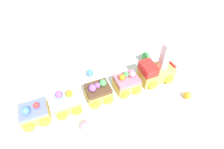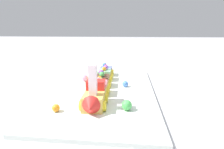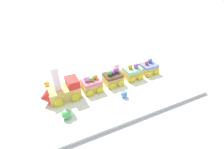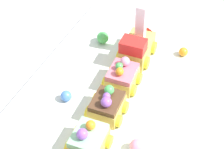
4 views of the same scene
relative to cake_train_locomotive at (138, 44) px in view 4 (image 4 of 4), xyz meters
name	(u,v)px [view 4 (image 4 of 4)]	position (x,y,z in m)	size (l,w,h in m)	color
ground_plane	(105,104)	(-0.17, 0.01, -0.04)	(10.00, 10.00, 0.00)	#B2B2B7
display_board	(105,102)	(-0.17, 0.01, -0.04)	(0.66, 0.36, 0.01)	silver
cake_train_locomotive	(138,44)	(0.00, 0.00, 0.00)	(0.14, 0.08, 0.13)	#E0BC56
cake_car_strawberry	(122,77)	(-0.11, 0.00, -0.01)	(0.07, 0.08, 0.07)	#E0BC56
cake_car_chocolate	(107,106)	(-0.20, -0.01, -0.01)	(0.07, 0.08, 0.06)	#E0BC56
cake_car_mint	(89,141)	(-0.29, -0.01, -0.01)	(0.07, 0.08, 0.07)	#E0BC56
gumball_orange	(183,52)	(0.04, -0.10, -0.02)	(0.02, 0.02, 0.02)	orange
gumball_blue	(66,96)	(-0.20, 0.09, -0.02)	(0.02, 0.02, 0.02)	#4C84E0
gumball_green	(103,38)	(0.01, 0.10, -0.02)	(0.03, 0.03, 0.03)	#4CBC56
gumball_pink	(137,146)	(-0.26, -0.10, -0.02)	(0.03, 0.03, 0.03)	pink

